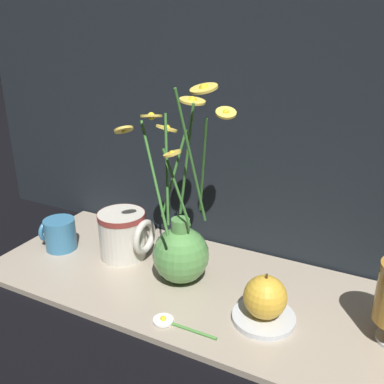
{
  "coord_description": "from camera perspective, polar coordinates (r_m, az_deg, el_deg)",
  "views": [
    {
      "loc": [
        0.32,
        -0.64,
        0.49
      ],
      "look_at": [
        -0.01,
        0.0,
        0.21
      ],
      "focal_mm": 40.0,
      "sensor_mm": 36.0,
      "label": 1
    }
  ],
  "objects": [
    {
      "name": "ground_plane",
      "position": [
        0.87,
        0.63,
        -12.78
      ],
      "size": [
        6.0,
        6.0,
        0.0
      ],
      "primitive_type": "plane",
      "color": "black"
    },
    {
      "name": "saucer_plate",
      "position": [
        0.78,
        9.53,
        -16.19
      ],
      "size": [
        0.11,
        0.11,
        0.01
      ],
      "color": "silver",
      "rests_on": "shelf"
    },
    {
      "name": "loose_daisy",
      "position": [
        0.76,
        -2.81,
        -17.02
      ],
      "size": [
        0.12,
        0.04,
        0.01
      ],
      "color": "#4C8E3D",
      "rests_on": "shelf"
    },
    {
      "name": "vase_with_flowers",
      "position": [
        0.84,
        -1.44,
        -7.34
      ],
      "size": [
        0.17,
        0.17,
        0.39
      ],
      "color": "#59994C",
      "rests_on": "shelf"
    },
    {
      "name": "orange_fruit",
      "position": [
        0.76,
        9.73,
        -13.64
      ],
      "size": [
        0.08,
        0.08,
        0.08
      ],
      "color": "gold",
      "rests_on": "saucer_plate"
    },
    {
      "name": "yellow_mug",
      "position": [
        1.02,
        -17.26,
        -5.36
      ],
      "size": [
        0.08,
        0.07,
        0.07
      ],
      "color": "teal",
      "rests_on": "shelf"
    },
    {
      "name": "shelf",
      "position": [
        0.87,
        0.63,
        -12.46
      ],
      "size": [
        0.87,
        0.35,
        0.01
      ],
      "color": "tan",
      "rests_on": "ground_plane"
    },
    {
      "name": "ceramic_pitcher",
      "position": [
        0.94,
        -9.14,
        -5.37
      ],
      "size": [
        0.13,
        0.1,
        0.11
      ],
      "color": "beige",
      "rests_on": "shelf"
    }
  ]
}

